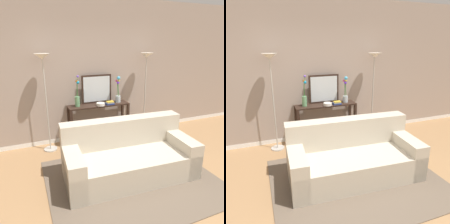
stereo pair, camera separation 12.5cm
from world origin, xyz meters
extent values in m
cube|color=#9E754C|center=(0.00, 0.00, -0.01)|extent=(16.00, 16.00, 0.02)
cube|color=white|center=(0.00, 2.31, 0.04)|extent=(12.00, 0.15, 0.09)
cube|color=gray|center=(0.00, 2.31, 1.51)|extent=(12.00, 0.14, 2.83)
cube|color=brown|center=(0.14, 0.43, 0.01)|extent=(2.57, 2.12, 0.01)
cube|color=#BCB29E|center=(0.14, 0.53, 0.21)|extent=(2.08, 1.05, 0.42)
cube|color=#BCB29E|center=(0.16, 0.87, 0.65)|extent=(2.04, 0.38, 0.46)
cube|color=#BCB29E|center=(-0.75, 0.59, 0.30)|extent=(0.30, 0.94, 0.60)
cube|color=#BCB29E|center=(1.03, 0.48, 0.30)|extent=(0.30, 0.94, 0.60)
cube|color=black|center=(0.14, 2.00, 0.81)|extent=(1.29, 0.34, 0.03)
cube|color=black|center=(0.14, 2.00, 0.15)|extent=(1.18, 0.29, 0.01)
cube|color=black|center=(-0.48, 1.86, 0.40)|extent=(0.05, 0.05, 0.80)
cube|color=black|center=(0.76, 1.86, 0.40)|extent=(0.05, 0.05, 0.80)
cube|color=black|center=(-0.48, 2.15, 0.40)|extent=(0.05, 0.05, 0.80)
cube|color=black|center=(0.76, 2.15, 0.40)|extent=(0.05, 0.05, 0.80)
cylinder|color=#B7B2A8|center=(-0.91, 1.96, 0.01)|extent=(0.26, 0.26, 0.02)
cylinder|color=#B7B2A8|center=(-0.91, 1.96, 0.90)|extent=(0.02, 0.02, 1.75)
cone|color=silver|center=(-0.91, 1.96, 1.83)|extent=(0.28, 0.28, 0.10)
cylinder|color=#B7B2A8|center=(1.22, 1.96, 0.01)|extent=(0.26, 0.26, 0.02)
cylinder|color=#B7B2A8|center=(1.22, 1.96, 0.89)|extent=(0.02, 0.02, 1.73)
cone|color=silver|center=(1.22, 1.96, 1.80)|extent=(0.28, 0.28, 0.10)
cube|color=black|center=(0.15, 2.14, 1.12)|extent=(0.65, 0.02, 0.60)
cube|color=silver|center=(0.15, 2.13, 1.12)|extent=(0.58, 0.01, 0.53)
cylinder|color=#669E6B|center=(-0.31, 2.01, 0.93)|extent=(0.10, 0.10, 0.21)
cylinder|color=#3D7538|center=(-0.30, 2.03, 1.18)|extent=(0.02, 0.01, 0.30)
sphere|color=orange|center=(-0.29, 2.05, 1.33)|extent=(0.05, 0.05, 0.05)
cylinder|color=#3D7538|center=(-0.29, 2.02, 1.17)|extent=(0.01, 0.02, 0.28)
sphere|color=#1993C7|center=(-0.27, 2.03, 1.31)|extent=(0.06, 0.06, 0.06)
cylinder|color=#3D7538|center=(-0.29, 2.02, 1.23)|extent=(0.02, 0.05, 0.40)
sphere|color=#7044CD|center=(-0.27, 2.03, 1.43)|extent=(0.04, 0.04, 0.04)
cylinder|color=silver|center=(0.59, 2.01, 0.89)|extent=(0.11, 0.11, 0.14)
cylinder|color=#3D7538|center=(0.58, 1.99, 1.11)|extent=(0.03, 0.02, 0.29)
sphere|color=#6128DA|center=(0.57, 1.98, 1.26)|extent=(0.05, 0.05, 0.05)
cylinder|color=#3D7538|center=(0.58, 1.99, 1.16)|extent=(0.02, 0.01, 0.39)
sphere|color=#44ABD7|center=(0.58, 1.97, 1.35)|extent=(0.07, 0.07, 0.07)
cylinder|color=#3D7538|center=(0.57, 2.02, 1.13)|extent=(0.03, 0.04, 0.33)
sphere|color=#D34086|center=(0.56, 2.03, 1.29)|extent=(0.05, 0.05, 0.05)
cylinder|color=#3D7538|center=(0.58, 1.99, 1.13)|extent=(0.04, 0.01, 0.34)
sphere|color=gold|center=(0.58, 1.97, 1.30)|extent=(0.05, 0.05, 0.05)
cylinder|color=silver|center=(0.15, 1.90, 0.85)|extent=(0.18, 0.18, 0.05)
torus|color=silver|center=(0.15, 1.90, 0.88)|extent=(0.17, 0.17, 0.01)
cube|color=navy|center=(0.35, 1.91, 0.84)|extent=(0.18, 0.13, 0.03)
cube|color=slate|center=(0.35, 1.91, 0.86)|extent=(0.17, 0.13, 0.02)
cube|color=gold|center=(0.36, 1.91, 0.88)|extent=(0.15, 0.11, 0.02)
cube|color=#236033|center=(-0.37, 2.00, 0.06)|extent=(0.04, 0.17, 0.11)
cube|color=#B77F33|center=(-0.33, 2.00, 0.06)|extent=(0.04, 0.15, 0.11)
cube|color=tan|center=(-0.27, 2.00, 0.05)|extent=(0.06, 0.18, 0.10)
cube|color=#6B3360|center=(-0.23, 2.00, 0.06)|extent=(0.02, 0.16, 0.12)
cube|color=slate|center=(-0.20, 2.00, 0.05)|extent=(0.03, 0.16, 0.10)
cube|color=navy|center=(-0.16, 2.00, 0.05)|extent=(0.05, 0.15, 0.10)
camera|label=1|loc=(-1.28, -2.17, 2.07)|focal=34.95mm
camera|label=2|loc=(-1.16, -2.21, 2.07)|focal=34.95mm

